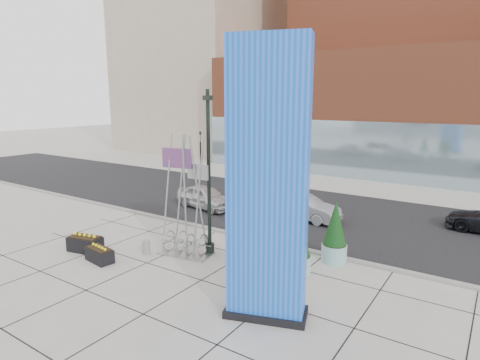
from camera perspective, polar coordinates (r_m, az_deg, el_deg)
The scene contains 19 objects.
ground at distance 17.35m, azimuth -6.01°, elevation -12.00°, with size 160.00×160.00×0.00m, color #9E9991.
street_asphalt at distance 25.39m, azimuth 8.53°, elevation -4.37°, with size 80.00×12.00×0.02m, color black.
curb_edge at distance 20.34m, azimuth 1.24°, elevation -8.15°, with size 80.00×0.30×0.12m, color gray.
tower_podium at distance 40.28m, azimuth 20.58°, elevation 8.81°, with size 34.00×10.00×11.00m, color #A44D2F.
tower_glass_front at distance 35.88m, azimuth 18.47°, elevation 3.88°, with size 34.00×0.60×5.00m, color #8CA5B2.
building_beige_left at distance 59.56m, azimuth -4.77°, elevation 21.25°, with size 18.00×20.00×34.00m, color tan.
blue_pylon at distance 12.18m, azimuth 3.96°, elevation -1.29°, with size 2.85×1.93×8.71m.
lamp_post at distance 17.71m, azimuth -4.43°, elevation -1.30°, with size 0.49×0.40×7.30m.
public_art_sculpture at distance 18.11m, azimuth -7.79°, elevation -6.19°, with size 2.54×1.53×5.45m.
concrete_bollard at distance 18.78m, azimuth -13.16°, elevation -9.29°, with size 0.34×0.34×0.66m, color gray.
overhead_street_sign at distance 18.48m, azimuth 5.01°, elevation 1.32°, with size 1.95×0.83×4.25m.
round_planter_east at distance 17.68m, azimuth 13.35°, elevation -7.33°, with size 1.09×1.09×2.72m.
round_planter_mid at distance 16.43m, azimuth 8.45°, elevation -9.07°, with size 0.98×0.98×2.45m.
round_planter_west at distance 17.30m, azimuth 2.57°, elevation -8.01°, with size 0.95×0.95×2.38m.
box_planter_north at distance 18.54m, azimuth -19.34°, elevation -9.90°, with size 1.41×0.85×0.73m.
box_planter_south at distance 19.94m, azimuth -21.16°, elevation -8.36°, with size 1.67×1.08×0.85m.
car_white_west at distance 25.68m, azimuth -4.93°, elevation -2.45°, with size 1.71×4.24×1.45m, color silver.
car_silver_mid at distance 23.53m, azimuth 8.96°, elevation -3.88°, with size 1.51×4.33×1.43m, color #A0A1A7.
traffic_signal at distance 35.42m, azimuth -5.64°, elevation 4.00°, with size 0.15×0.18×4.10m.
Camera 1 is at (10.23, -12.19, 6.91)m, focal length 30.00 mm.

